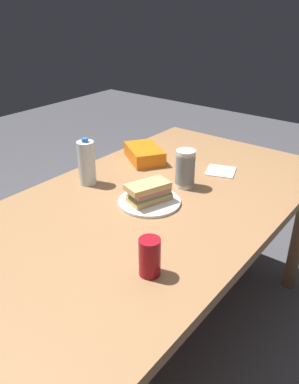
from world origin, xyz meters
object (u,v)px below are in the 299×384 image
(dining_table, at_px, (149,220))
(water_bottle_tall, at_px, (87,163))
(soda_can_red, at_px, (150,257))
(plastic_cup_stack, at_px, (185,169))
(paper_plate, at_px, (150,202))
(sandwich, at_px, (149,192))
(chip_bag, at_px, (144,154))

(dining_table, height_order, water_bottle_tall, water_bottle_tall)
(soda_can_red, height_order, plastic_cup_stack, plastic_cup_stack)
(paper_plate, distance_m, sandwich, 0.05)
(paper_plate, bearing_deg, sandwich, 7.37)
(paper_plate, xyz_separation_m, plastic_cup_stack, (-0.22, 0.03, 0.08))
(soda_can_red, relative_size, water_bottle_tall, 0.58)
(dining_table, xyz_separation_m, sandwich, (0.01, 0.01, 0.14))
(dining_table, relative_size, plastic_cup_stack, 10.54)
(dining_table, distance_m, paper_plate, 0.09)
(water_bottle_tall, bearing_deg, chip_bag, 175.10)
(paper_plate, relative_size, plastic_cup_stack, 1.50)
(paper_plate, height_order, chip_bag, chip_bag)
(dining_table, height_order, sandwich, sandwich)
(sandwich, xyz_separation_m, soda_can_red, (0.34, 0.27, 0.01))
(chip_bag, bearing_deg, soda_can_red, 163.12)
(soda_can_red, distance_m, chip_bag, 0.89)
(dining_table, relative_size, chip_bag, 7.65)
(paper_plate, bearing_deg, chip_bag, -138.78)
(dining_table, distance_m, sandwich, 0.14)
(chip_bag, distance_m, water_bottle_tall, 0.37)
(dining_table, relative_size, sandwich, 8.65)
(water_bottle_tall, bearing_deg, plastic_cup_stack, 123.91)
(paper_plate, xyz_separation_m, chip_bag, (-0.34, -0.30, 0.03))
(soda_can_red, bearing_deg, paper_plate, -141.98)
(soda_can_red, bearing_deg, chip_bag, -140.36)
(dining_table, xyz_separation_m, soda_can_red, (0.36, 0.28, 0.15))
(dining_table, bearing_deg, plastic_cup_stack, 170.65)
(paper_plate, relative_size, chip_bag, 1.09)
(chip_bag, relative_size, plastic_cup_stack, 1.38)
(dining_table, xyz_separation_m, chip_bag, (-0.33, -0.29, 0.12))
(dining_table, relative_size, soda_can_red, 14.42)
(soda_can_red, height_order, water_bottle_tall, water_bottle_tall)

